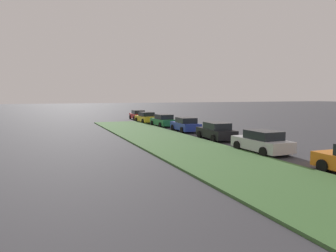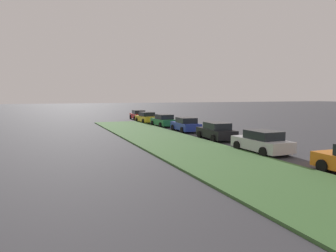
% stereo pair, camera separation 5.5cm
% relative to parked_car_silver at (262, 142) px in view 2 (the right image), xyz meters
% --- Properties ---
extents(grass_median, '(60.00, 6.00, 0.12)m').
position_rel_parked_car_silver_xyz_m(grass_median, '(-3.85, 3.85, -0.66)').
color(grass_median, '#3D6633').
rests_on(grass_median, ground).
extents(parked_car_silver, '(4.32, 2.05, 1.47)m').
position_rel_parked_car_silver_xyz_m(parked_car_silver, '(0.00, 0.00, 0.00)').
color(parked_car_silver, '#B2B5BA').
rests_on(parked_car_silver, ground).
extents(parked_car_black, '(4.40, 2.21, 1.47)m').
position_rel_parked_car_silver_xyz_m(parked_car_black, '(6.32, -0.32, 0.00)').
color(parked_car_black, black).
rests_on(parked_car_black, ground).
extents(parked_car_blue, '(4.39, 2.19, 1.47)m').
position_rel_parked_car_silver_xyz_m(parked_car_blue, '(12.67, -0.44, 0.00)').
color(parked_car_blue, '#23389E').
rests_on(parked_car_blue, ground).
extents(parked_car_green, '(4.34, 2.10, 1.47)m').
position_rel_parked_car_silver_xyz_m(parked_car_green, '(18.47, -0.20, 0.00)').
color(parked_car_green, '#1E6B38').
rests_on(parked_car_green, ground).
extents(parked_car_yellow, '(4.37, 2.16, 1.47)m').
position_rel_parked_car_silver_xyz_m(parked_car_yellow, '(24.26, 0.13, 0.00)').
color(parked_car_yellow, gold).
rests_on(parked_car_yellow, ground).
extents(parked_car_red, '(4.38, 2.17, 1.47)m').
position_rel_parked_car_silver_xyz_m(parked_car_red, '(29.86, -0.36, 0.00)').
color(parked_car_red, red).
rests_on(parked_car_red, ground).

